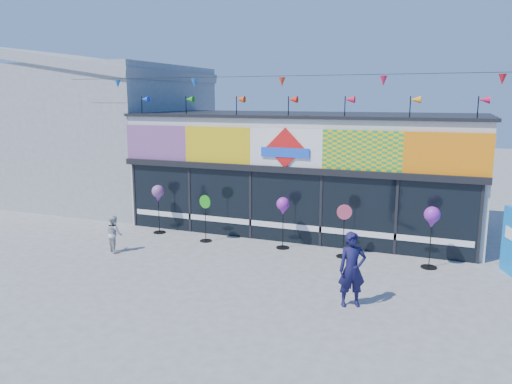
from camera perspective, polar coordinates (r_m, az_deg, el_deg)
The scene contains 11 objects.
ground at distance 13.44m, azimuth -1.43°, elevation -9.54°, with size 80.00×80.00×0.00m, color slate.
kite_shop at distance 18.40m, azimuth 5.87°, elevation 2.52°, with size 16.00×5.70×5.31m.
neighbour_building at distance 23.92m, azimuth -17.16°, elevation 6.77°, with size 8.18×7.20×6.87m.
blue_sign at distance 14.96m, azimuth 27.18°, elevation -5.04°, with size 0.43×0.89×1.79m.
spinner_0 at distance 17.54m, azimuth -11.12°, elevation -0.31°, with size 0.43×0.43×1.70m.
spinner_1 at distance 16.39m, azimuth -5.80°, elevation -2.86°, with size 0.43×0.39×1.55m.
spinner_2 at distance 15.48m, azimuth 3.11°, elevation -1.79°, with size 0.41×0.41×1.63m.
spinner_3 at distance 14.93m, azimuth 10.01°, elevation -4.24°, with size 0.43×0.40×1.59m.
spinner_4 at distance 14.46m, azimuth 19.46°, elevation -2.93°, with size 0.44×0.44×1.74m.
adult_man at distance 11.53m, azimuth 10.92°, elevation -8.69°, with size 0.63×0.41×1.72m, color #14133B.
child at distance 15.90m, azimuth -15.90°, elevation -4.61°, with size 0.55×0.32×1.13m, color #BABABA.
Camera 1 is at (5.00, -11.58, 4.65)m, focal length 35.00 mm.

